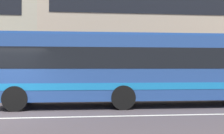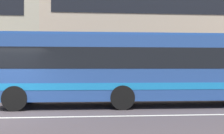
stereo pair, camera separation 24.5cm
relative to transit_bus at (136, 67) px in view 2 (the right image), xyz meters
name	(u,v)px [view 2 (the right image)]	position (x,y,z in m)	size (l,w,h in m)	color
apartment_block_right	(162,23)	(4.52, 12.13, 4.07)	(20.23, 10.55, 11.65)	#BCA891
transit_bus	(136,67)	(0.00, 0.00, 0.00)	(12.13, 2.70, 3.19)	#264991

